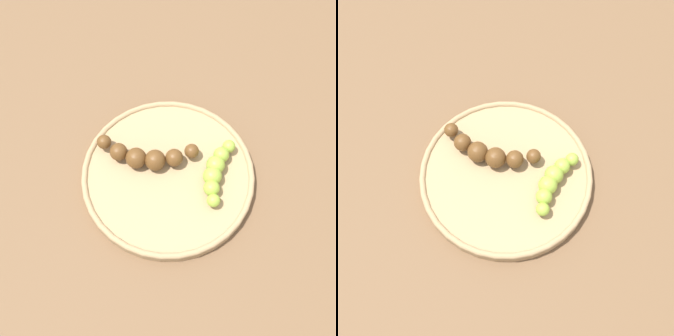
% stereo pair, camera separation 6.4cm
% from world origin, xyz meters
% --- Properties ---
extents(ground_plane, '(2.40, 2.40, 0.00)m').
position_xyz_m(ground_plane, '(0.00, 0.00, 0.00)').
color(ground_plane, brown).
extents(fruit_bowl, '(0.28, 0.28, 0.02)m').
position_xyz_m(fruit_bowl, '(0.00, 0.00, 0.01)').
color(fruit_bowl, '#A08259').
rests_on(fruit_bowl, ground_plane).
extents(banana_overripe, '(0.17, 0.06, 0.03)m').
position_xyz_m(banana_overripe, '(-0.04, 0.02, 0.04)').
color(banana_overripe, '#593819').
rests_on(banana_overripe, fruit_bowl).
extents(banana_green, '(0.05, 0.12, 0.03)m').
position_xyz_m(banana_green, '(0.08, 0.00, 0.03)').
color(banana_green, '#8CAD38').
rests_on(banana_green, fruit_bowl).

